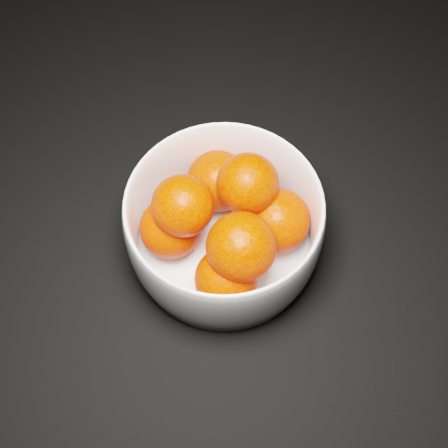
% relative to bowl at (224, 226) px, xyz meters
% --- Properties ---
extents(ground, '(3.00, 3.00, 0.00)m').
position_rel_bowl_xyz_m(ground, '(-0.25, 0.25, -0.05)').
color(ground, black).
rests_on(ground, ground).
extents(bowl, '(0.20, 0.20, 0.10)m').
position_rel_bowl_xyz_m(bowl, '(0.00, 0.00, 0.00)').
color(bowl, white).
rests_on(bowl, ground).
extents(orange_pile, '(0.16, 0.17, 0.11)m').
position_rel_bowl_xyz_m(orange_pile, '(0.00, 0.00, 0.01)').
color(orange_pile, '#EB2C02').
rests_on(orange_pile, bowl).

